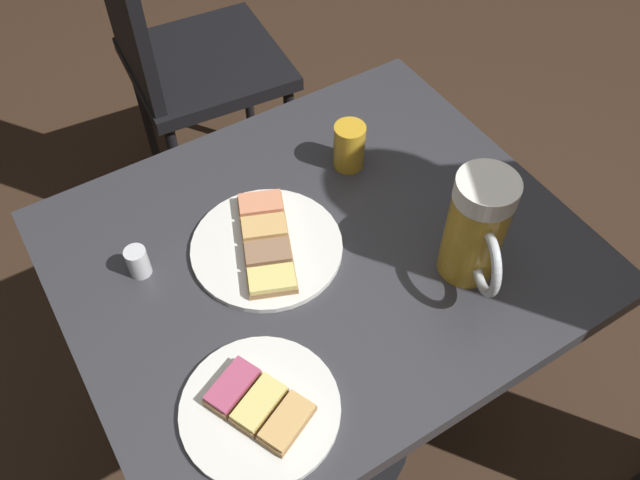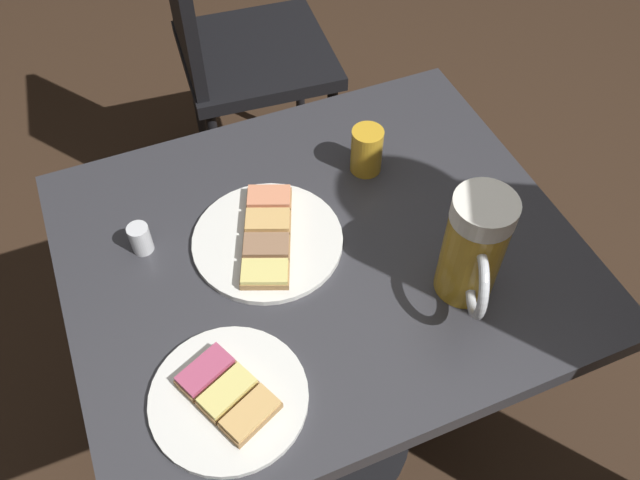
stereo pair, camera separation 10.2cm
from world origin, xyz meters
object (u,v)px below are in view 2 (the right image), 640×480
(plate_far, at_px, (228,396))
(beer_glass_small, at_px, (367,150))
(beer_mug, at_px, (474,250))
(plate_near, at_px, (267,239))
(salt_shaker, at_px, (140,239))
(cafe_chair, at_px, (228,39))

(plate_far, distance_m, beer_glass_small, 0.48)
(beer_mug, xyz_separation_m, beer_glass_small, (-0.03, 0.28, -0.05))
(plate_far, xyz_separation_m, beer_glass_small, (0.35, 0.32, 0.03))
(plate_far, bearing_deg, beer_mug, 5.60)
(beer_glass_small, bearing_deg, plate_near, -157.12)
(beer_mug, xyz_separation_m, salt_shaker, (-0.43, 0.26, -0.07))
(plate_far, relative_size, beer_glass_small, 2.51)
(plate_far, distance_m, cafe_chair, 1.07)
(beer_mug, relative_size, beer_glass_small, 2.22)
(beer_glass_small, height_order, cafe_chair, cafe_chair)
(plate_near, height_order, plate_far, same)
(beer_mug, height_order, beer_glass_small, beer_mug)
(salt_shaker, xyz_separation_m, cafe_chair, (0.35, 0.72, -0.19))
(plate_near, relative_size, beer_mug, 1.27)
(plate_near, distance_m, plate_far, 0.27)
(plate_near, height_order, salt_shaker, salt_shaker)
(beer_glass_small, bearing_deg, cafe_chair, 94.28)
(salt_shaker, bearing_deg, cafe_chair, 64.13)
(salt_shaker, bearing_deg, beer_mug, -31.07)
(plate_near, bearing_deg, beer_mug, -38.76)
(plate_far, height_order, salt_shaker, salt_shaker)
(beer_mug, bearing_deg, cafe_chair, 94.75)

